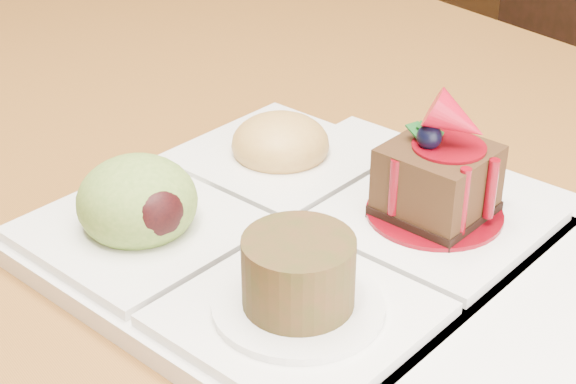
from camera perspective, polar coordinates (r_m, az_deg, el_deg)
chair_right at (r=1.10m, az=16.47°, el=3.98°), size 0.52×0.52×0.99m
sampler_plate at (r=0.47m, az=-0.40°, el=-1.69°), size 0.27×0.27×0.09m
second_plate at (r=0.46m, az=6.92°, el=-4.55°), size 0.28×0.28×0.01m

